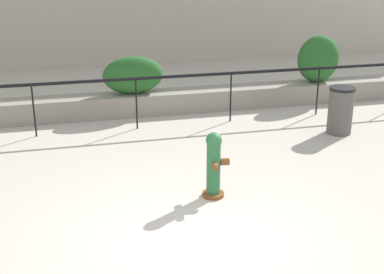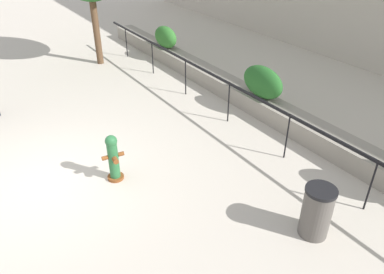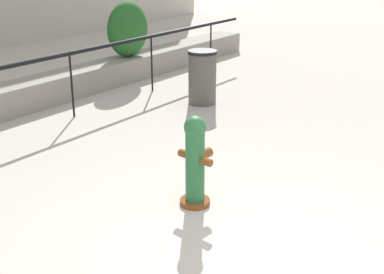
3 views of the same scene
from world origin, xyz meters
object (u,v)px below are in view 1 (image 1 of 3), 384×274
hedge_bush_2 (318,59)px  trash_bin (341,110)px  fire_hydrant (214,164)px  hedge_bush_1 (133,75)px

hedge_bush_2 → trash_bin: hedge_bush_2 is taller
trash_bin → fire_hydrant: bearing=-146.4°
fire_hydrant → trash_bin: 4.16m
hedge_bush_1 → hedge_bush_2: bearing=0.0°
hedge_bush_1 → fire_hydrant: 4.79m
fire_hydrant → trash_bin: (3.47, 2.30, -0.04)m
hedge_bush_1 → trash_bin: bearing=-31.0°
hedge_bush_2 → trash_bin: bearing=-105.1°
hedge_bush_2 → hedge_bush_1: bearing=180.0°
fire_hydrant → trash_bin: bearing=33.6°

